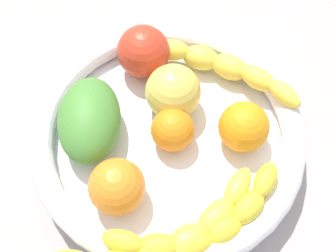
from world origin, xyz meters
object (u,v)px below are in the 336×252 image
Objects in this scene: banana_arching_top at (204,227)px; orange_mid_left at (244,127)px; banana_draped_left at (213,64)px; orange_mid_right at (172,130)px; fruit_bowl at (168,136)px; tomato_red at (143,52)px; orange_front at (116,186)px; apple_yellow at (173,92)px; mango_green at (89,120)px; banana_draped_right at (166,240)px.

orange_mid_left reaches higher than banana_arching_top.
banana_draped_left reaches higher than banana_arching_top.
orange_mid_left is (6.30, 8.40, 0.55)cm from banana_draped_left.
orange_mid_right is at bearing -128.35° from banana_arching_top.
fruit_bowl is 12.15cm from tomato_red.
orange_mid_left is at bearing 124.45° from fruit_bowl.
orange_front is 14.28cm from apple_yellow.
orange_front and mango_green have the same top height.
orange_mid_left is 0.88× the size of tomato_red.
orange_front reaches higher than fruit_bowl.
banana_draped_right is 1.13× the size of banana_arching_top.
banana_draped_right is 4.38cm from banana_arching_top.
banana_arching_top is (19.42, 11.22, -0.05)cm from banana_draped_left.
banana_draped_right is (11.42, 7.98, 2.28)cm from fruit_bowl.
tomato_red reaches higher than fruit_bowl.
tomato_red reaches higher than orange_mid_left.
mango_green is (-2.77, -18.84, 0.71)cm from banana_arching_top.
fruit_bowl is 5.78cm from apple_yellow.
tomato_red is (-1.88, -16.92, 0.45)cm from orange_mid_left.
banana_draped_left is at bearing -159.30° from banana_draped_right.
orange_mid_right is (-7.77, -9.82, 0.17)cm from banana_arching_top.
apple_yellow is at bearing -145.85° from orange_mid_right.
orange_mid_left is at bearing 96.33° from apple_yellow.
apple_yellow is (-15.60, -10.17, 1.05)cm from banana_draped_right.
banana_draped_left is 22.43cm from banana_arching_top.
banana_draped_left is at bearing -126.89° from orange_mid_left.
orange_mid_left is 1.16× the size of orange_mid_right.
fruit_bowl is at bearing 52.24° from tomato_red.
banana_arching_top is 3.08× the size of orange_mid_left.
orange_mid_right reaches higher than fruit_bowl.
orange_mid_right reaches higher than banana_arching_top.
orange_mid_left is 9.95cm from apple_yellow.
orange_mid_left is 0.53× the size of mango_green.
tomato_red is at bearing -151.86° from orange_front.
banana_draped_left is 1.29× the size of banana_arching_top.
tomato_red is (4.42, -8.52, 1.00)cm from banana_draped_left.
mango_green is (5.08, -8.33, 3.01)cm from fruit_bowl.
apple_yellow is at bearing -171.53° from orange_front.
orange_mid_right is 0.76× the size of apple_yellow.
banana_draped_left is 3.80× the size of orange_front.
banana_draped_left is 7.61cm from apple_yellow.
fruit_bowl is 14.12cm from banana_draped_right.
banana_arching_top is at bearing 51.65° from orange_mid_right.
tomato_red is (-15.00, -19.75, 1.04)cm from banana_arching_top.
banana_arching_top is 3.56× the size of orange_mid_right.
tomato_red is (-18.57, -17.21, 1.06)cm from banana_draped_right.
orange_front is at bearing 59.44° from mango_green.
orange_front reaches higher than banana_draped_right.
fruit_bowl is at bearing 27.68° from apple_yellow.
mango_green is (10.35, -16.02, 0.12)cm from orange_mid_left.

